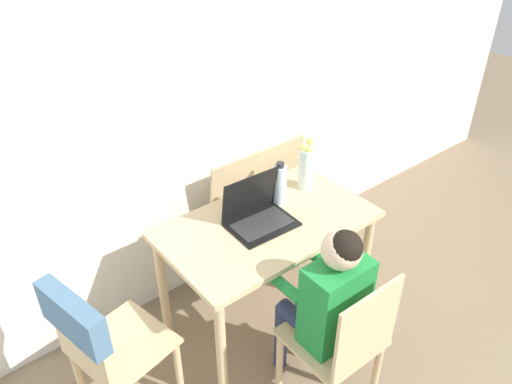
{
  "coord_description": "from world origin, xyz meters",
  "views": [
    {
      "loc": [
        -1.26,
        0.02,
        2.31
      ],
      "look_at": [
        0.05,
        1.66,
        0.93
      ],
      "focal_mm": 35.0,
      "sensor_mm": 36.0,
      "label": 1
    }
  ],
  "objects_px": {
    "flower_vase": "(306,166)",
    "laptop": "(257,212)",
    "chair_spare": "(95,337)",
    "water_bottle": "(280,184)",
    "chair_occupied": "(342,343)",
    "person_seated": "(328,296)"
  },
  "relations": [
    {
      "from": "flower_vase",
      "to": "laptop",
      "type": "bearing_deg",
      "value": -168.62
    },
    {
      "from": "chair_spare",
      "to": "water_bottle",
      "type": "xyz_separation_m",
      "value": [
        1.15,
        0.11,
        0.28
      ]
    },
    {
      "from": "chair_occupied",
      "to": "person_seated",
      "type": "bearing_deg",
      "value": -90.0
    },
    {
      "from": "flower_vase",
      "to": "water_bottle",
      "type": "xyz_separation_m",
      "value": [
        -0.22,
        -0.03,
        -0.02
      ]
    },
    {
      "from": "chair_spare",
      "to": "laptop",
      "type": "height_order",
      "value": "laptop"
    },
    {
      "from": "chair_spare",
      "to": "chair_occupied",
      "type": "bearing_deg",
      "value": -135.9
    },
    {
      "from": "chair_occupied",
      "to": "flower_vase",
      "type": "bearing_deg",
      "value": -120.21
    },
    {
      "from": "water_bottle",
      "to": "flower_vase",
      "type": "bearing_deg",
      "value": 6.91
    },
    {
      "from": "chair_occupied",
      "to": "water_bottle",
      "type": "bearing_deg",
      "value": -107.05
    },
    {
      "from": "chair_occupied",
      "to": "chair_spare",
      "type": "relative_size",
      "value": 0.99
    },
    {
      "from": "chair_spare",
      "to": "person_seated",
      "type": "xyz_separation_m",
      "value": [
        0.91,
        -0.5,
        0.07
      ]
    },
    {
      "from": "chair_occupied",
      "to": "chair_spare",
      "type": "xyz_separation_m",
      "value": [
        -0.91,
        0.62,
        0.14
      ]
    },
    {
      "from": "person_seated",
      "to": "laptop",
      "type": "height_order",
      "value": "person_seated"
    },
    {
      "from": "chair_occupied",
      "to": "water_bottle",
      "type": "distance_m",
      "value": 0.87
    },
    {
      "from": "chair_occupied",
      "to": "water_bottle",
      "type": "xyz_separation_m",
      "value": [
        0.24,
        0.73,
        0.42
      ]
    },
    {
      "from": "chair_occupied",
      "to": "laptop",
      "type": "distance_m",
      "value": 0.76
    },
    {
      "from": "person_seated",
      "to": "water_bottle",
      "type": "distance_m",
      "value": 0.69
    },
    {
      "from": "laptop",
      "to": "water_bottle",
      "type": "relative_size",
      "value": 1.38
    },
    {
      "from": "laptop",
      "to": "water_bottle",
      "type": "height_order",
      "value": "laptop"
    },
    {
      "from": "chair_spare",
      "to": "person_seated",
      "type": "distance_m",
      "value": 1.04
    },
    {
      "from": "chair_occupied",
      "to": "flower_vase",
      "type": "xyz_separation_m",
      "value": [
        0.45,
        0.76,
        0.44
      ]
    },
    {
      "from": "person_seated",
      "to": "flower_vase",
      "type": "relative_size",
      "value": 3.44
    }
  ]
}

